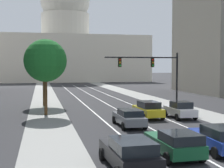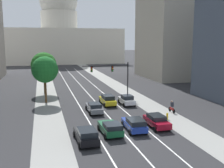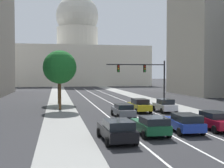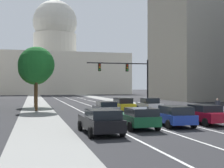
{
  "view_description": "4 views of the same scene",
  "coord_description": "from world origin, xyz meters",
  "px_view_note": "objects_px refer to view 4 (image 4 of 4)",
  "views": [
    {
      "loc": [
        -8.44,
        -16.35,
        4.83
      ],
      "look_at": [
        -2.04,
        13.24,
        3.27
      ],
      "focal_mm": 53.21,
      "sensor_mm": 36.0,
      "label": 1
    },
    {
      "loc": [
        -8.44,
        -27.02,
        10.16
      ],
      "look_at": [
        2.08,
        12.94,
        3.4
      ],
      "focal_mm": 43.16,
      "sensor_mm": 36.0,
      "label": 2
    },
    {
      "loc": [
        -8.44,
        -21.25,
        4.61
      ],
      "look_at": [
        -1.17,
        17.31,
        3.26
      ],
      "focal_mm": 47.89,
      "sensor_mm": 36.0,
      "label": 3
    },
    {
      "loc": [
        -8.44,
        -19.57,
        2.9
      ],
      "look_at": [
        1.61,
        18.55,
        3.21
      ],
      "focal_mm": 48.76,
      "sensor_mm": 36.0,
      "label": 4
    }
  ],
  "objects_px": {
    "car_green": "(138,118)",
    "car_gray": "(106,108)",
    "car_black": "(101,121)",
    "car_white": "(149,105)",
    "traffic_signal_mast": "(129,73)",
    "car_crimson": "(205,114)",
    "car_blue": "(173,115)",
    "fire_hydrant": "(216,114)",
    "car_yellow": "(123,105)",
    "street_tree_mid_left": "(35,68)",
    "street_tree_near_left": "(36,65)",
    "capitol_building": "(55,62)",
    "cyclist": "(218,107)"
  },
  "relations": [
    {
      "from": "car_crimson",
      "to": "cyclist",
      "type": "height_order",
      "value": "cyclist"
    },
    {
      "from": "capitol_building",
      "to": "fire_hydrant",
      "type": "distance_m",
      "value": 94.46
    },
    {
      "from": "car_yellow",
      "to": "street_tree_near_left",
      "type": "xyz_separation_m",
      "value": [
        -9.4,
        4.06,
        4.62
      ]
    },
    {
      "from": "capitol_building",
      "to": "fire_hydrant",
      "type": "bearing_deg",
      "value": -85.72
    },
    {
      "from": "car_green",
      "to": "car_yellow",
      "type": "distance_m",
      "value": 13.61
    },
    {
      "from": "car_blue",
      "to": "traffic_signal_mast",
      "type": "relative_size",
      "value": 0.56
    },
    {
      "from": "car_yellow",
      "to": "fire_hydrant",
      "type": "bearing_deg",
      "value": -151.65
    },
    {
      "from": "car_black",
      "to": "street_tree_near_left",
      "type": "xyz_separation_m",
      "value": [
        -3.54,
        18.9,
        4.65
      ]
    },
    {
      "from": "car_green",
      "to": "traffic_signal_mast",
      "type": "distance_m",
      "value": 18.61
    },
    {
      "from": "car_blue",
      "to": "car_gray",
      "type": "bearing_deg",
      "value": 20.37
    },
    {
      "from": "capitol_building",
      "to": "car_white",
      "type": "distance_m",
      "value": 85.34
    },
    {
      "from": "car_white",
      "to": "street_tree_near_left",
      "type": "bearing_deg",
      "value": 68.43
    },
    {
      "from": "capitol_building",
      "to": "car_crimson",
      "type": "bearing_deg",
      "value": -87.37
    },
    {
      "from": "car_crimson",
      "to": "car_blue",
      "type": "relative_size",
      "value": 0.96
    },
    {
      "from": "car_blue",
      "to": "fire_hydrant",
      "type": "relative_size",
      "value": 4.99
    },
    {
      "from": "car_green",
      "to": "traffic_signal_mast",
      "type": "height_order",
      "value": "traffic_signal_mast"
    },
    {
      "from": "car_crimson",
      "to": "car_blue",
      "type": "xyz_separation_m",
      "value": [
        -2.94,
        -0.52,
        0.0
      ]
    },
    {
      "from": "car_yellow",
      "to": "street_tree_mid_left",
      "type": "distance_m",
      "value": 15.93
    },
    {
      "from": "car_yellow",
      "to": "capitol_building",
      "type": "bearing_deg",
      "value": -0.25
    },
    {
      "from": "car_blue",
      "to": "cyclist",
      "type": "distance_m",
      "value": 9.77
    },
    {
      "from": "car_green",
      "to": "car_white",
      "type": "bearing_deg",
      "value": -26.22
    },
    {
      "from": "car_black",
      "to": "car_white",
      "type": "relative_size",
      "value": 1.19
    },
    {
      "from": "car_black",
      "to": "car_green",
      "type": "bearing_deg",
      "value": -63.95
    },
    {
      "from": "car_green",
      "to": "street_tree_near_left",
      "type": "bearing_deg",
      "value": 19.26
    },
    {
      "from": "cyclist",
      "to": "street_tree_near_left",
      "type": "relative_size",
      "value": 0.23
    },
    {
      "from": "fire_hydrant",
      "to": "car_yellow",
      "type": "bearing_deg",
      "value": 119.6
    },
    {
      "from": "car_white",
      "to": "fire_hydrant",
      "type": "xyz_separation_m",
      "value": [
        2.59,
        -9.0,
        -0.34
      ]
    },
    {
      "from": "cyclist",
      "to": "capitol_building",
      "type": "bearing_deg",
      "value": 1.57
    },
    {
      "from": "car_black",
      "to": "car_white",
      "type": "height_order",
      "value": "car_white"
    },
    {
      "from": "car_green",
      "to": "fire_hydrant",
      "type": "xyz_separation_m",
      "value": [
        8.46,
        3.57,
        -0.3
      ]
    },
    {
      "from": "capitol_building",
      "to": "street_tree_near_left",
      "type": "height_order",
      "value": "capitol_building"
    },
    {
      "from": "car_yellow",
      "to": "street_tree_near_left",
      "type": "bearing_deg",
      "value": 65.37
    },
    {
      "from": "car_crimson",
      "to": "car_blue",
      "type": "bearing_deg",
      "value": 99.6
    },
    {
      "from": "car_crimson",
      "to": "traffic_signal_mast",
      "type": "xyz_separation_m",
      "value": [
        -0.84,
        16.43,
        3.79
      ]
    },
    {
      "from": "car_black",
      "to": "street_tree_mid_left",
      "type": "xyz_separation_m",
      "value": [
        -3.61,
        26.76,
        4.71
      ]
    },
    {
      "from": "car_gray",
      "to": "car_yellow",
      "type": "bearing_deg",
      "value": -36.6
    },
    {
      "from": "car_yellow",
      "to": "car_blue",
      "type": "xyz_separation_m",
      "value": [
        -0.01,
        -12.73,
        -0.04
      ]
    },
    {
      "from": "street_tree_mid_left",
      "to": "car_green",
      "type": "bearing_deg",
      "value": -75.44
    },
    {
      "from": "street_tree_mid_left",
      "to": "street_tree_near_left",
      "type": "bearing_deg",
      "value": -89.47
    },
    {
      "from": "car_green",
      "to": "car_gray",
      "type": "bearing_deg",
      "value": -1.17
    },
    {
      "from": "car_green",
      "to": "cyclist",
      "type": "relative_size",
      "value": 2.5
    },
    {
      "from": "fire_hydrant",
      "to": "street_tree_near_left",
      "type": "relative_size",
      "value": 0.12
    },
    {
      "from": "car_gray",
      "to": "cyclist",
      "type": "xyz_separation_m",
      "value": [
        10.65,
        -2.76,
        0.09
      ]
    },
    {
      "from": "car_crimson",
      "to": "cyclist",
      "type": "relative_size",
      "value": 2.52
    },
    {
      "from": "street_tree_near_left",
      "to": "car_gray",
      "type": "bearing_deg",
      "value": -51.19
    },
    {
      "from": "traffic_signal_mast",
      "to": "car_gray",
      "type": "bearing_deg",
      "value": -121.49
    },
    {
      "from": "car_gray",
      "to": "car_blue",
      "type": "relative_size",
      "value": 1.03
    },
    {
      "from": "capitol_building",
      "to": "car_yellow",
      "type": "relative_size",
      "value": 11.81
    },
    {
      "from": "car_green",
      "to": "car_crimson",
      "type": "xyz_separation_m",
      "value": [
        5.86,
        1.08,
        0.02
      ]
    },
    {
      "from": "capitol_building",
      "to": "car_gray",
      "type": "relative_size",
      "value": 11.54
    }
  ]
}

